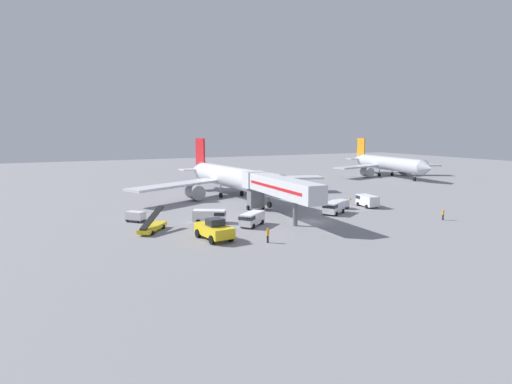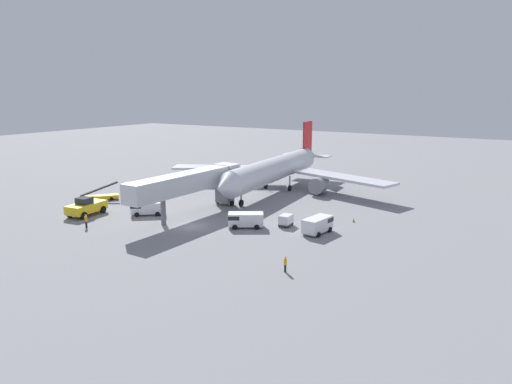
# 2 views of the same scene
# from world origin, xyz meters

# --- Properties ---
(ground_plane) EXTENTS (300.00, 300.00, 0.00)m
(ground_plane) POSITION_xyz_m (0.00, 0.00, 0.00)
(ground_plane) COLOR gray
(airplane_at_gate) EXTENTS (44.02, 41.55, 11.75)m
(airplane_at_gate) POSITION_xyz_m (-1.70, 26.82, 3.96)
(airplane_at_gate) COLOR silver
(airplane_at_gate) RESTS_ON ground
(jet_bridge) EXTENTS (3.98, 22.01, 6.60)m
(jet_bridge) POSITION_xyz_m (-3.66, 4.84, 4.91)
(jet_bridge) COLOR silver
(jet_bridge) RESTS_ON ground
(pushback_tug) EXTENTS (3.58, 6.28, 2.73)m
(pushback_tug) POSITION_xyz_m (-17.08, -3.47, 1.27)
(pushback_tug) COLOR yellow
(pushback_tug) RESTS_ON ground
(belt_loader_truck) EXTENTS (5.03, 5.88, 3.01)m
(belt_loader_truck) POSITION_xyz_m (-23.13, 4.16, 0.75)
(belt_loader_truck) COLOR yellow
(belt_loader_truck) RESTS_ON ground
(service_van_mid_left) EXTENTS (5.09, 4.26, 1.99)m
(service_van_mid_left) POSITION_xyz_m (6.35, 3.43, 1.15)
(service_van_mid_left) COLOR white
(service_van_mid_left) RESTS_ON ground
(service_van_outer_right) EXTENTS (2.80, 4.80, 2.08)m
(service_van_outer_right) POSITION_xyz_m (15.81, 6.26, 1.19)
(service_van_outer_right) COLOR white
(service_van_outer_right) RESTS_ON ground
(service_van_mid_right) EXTENTS (4.95, 4.47, 1.93)m
(service_van_mid_right) POSITION_xyz_m (-9.58, 1.31, 1.12)
(service_van_mid_right) COLOR white
(service_van_mid_right) RESTS_ON ground
(service_van_near_right) EXTENTS (5.14, 4.12, 1.92)m
(service_van_near_right) POSITION_xyz_m (-14.14, 6.00, 1.11)
(service_van_near_right) COLOR white
(service_van_near_right) RESTS_ON ground
(baggage_cart_rear_left) EXTENTS (1.55, 2.16, 1.57)m
(baggage_cart_rear_left) POSITION_xyz_m (10.80, 6.85, 0.86)
(baggage_cart_rear_left) COLOR #38383D
(baggage_cart_rear_left) RESTS_ON ground
(baggage_cart_rear_right) EXTENTS (2.93, 3.02, 1.57)m
(baggage_cart_rear_right) POSITION_xyz_m (-24.00, 11.52, 0.87)
(baggage_cart_rear_right) COLOR #38383D
(baggage_cart_rear_right) RESTS_ON ground
(ground_crew_worker_foreground) EXTENTS (0.34, 0.34, 1.68)m
(ground_crew_worker_foreground) POSITION_xyz_m (18.54, -7.92, 0.89)
(ground_crew_worker_foreground) COLOR #1E2333
(ground_crew_worker_foreground) RESTS_ON ground
(ground_crew_worker_midground) EXTENTS (0.44, 0.44, 1.86)m
(ground_crew_worker_midground) POSITION_xyz_m (-11.77, -7.84, 0.98)
(ground_crew_worker_midground) COLOR #1E2333
(ground_crew_worker_midground) RESTS_ON ground
(safety_cone_alpha) EXTENTS (0.36, 0.36, 0.55)m
(safety_cone_alpha) POSITION_xyz_m (17.99, 13.64, 0.27)
(safety_cone_alpha) COLOR black
(safety_cone_alpha) RESTS_ON ground
(airplane_background) EXTENTS (35.71, 37.13, 11.02)m
(airplane_background) POSITION_xyz_m (54.78, 43.06, 3.80)
(airplane_background) COLOR #B7BCC6
(airplane_background) RESTS_ON ground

